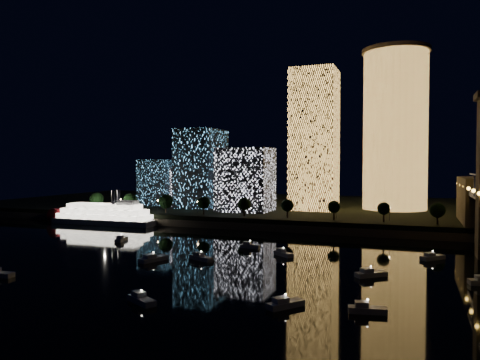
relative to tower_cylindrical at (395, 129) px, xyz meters
The scene contains 10 objects.
ground 156.43m from the tower_cylindrical, 102.21° to the right, with size 520.00×520.00×0.00m, color black.
far_bank 55.77m from the tower_cylindrical, 156.18° to the left, with size 420.00×160.00×5.00m, color black.
seawall 84.30m from the tower_cylindrical, 116.26° to the right, with size 420.00×6.00×3.00m, color #6B5E4C.
tower_cylindrical is the anchor object (origin of this frame).
tower_rectangular 42.41m from the tower_cylindrical, 156.26° to the right, with size 22.45×22.45×71.44m, color #E7A549.
midrise_blocks 102.31m from the tower_cylindrical, 164.70° to the right, with size 80.79×37.47×42.16m.
riverboat 153.71m from the tower_cylindrical, 151.16° to the right, with size 55.55×13.05×16.65m.
motorboats 147.44m from the tower_cylindrical, 102.73° to the right, with size 124.46×74.82×2.78m.
esplanade_trees 102.09m from the tower_cylindrical, 142.61° to the right, with size 166.40×6.92×8.96m.
street_lamps 91.65m from the tower_cylindrical, 141.57° to the right, with size 132.70×0.70×5.65m.
Camera 1 is at (41.92, -108.25, 28.57)m, focal length 35.00 mm.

